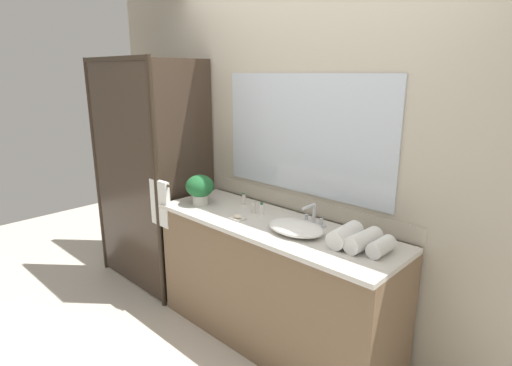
{
  "coord_description": "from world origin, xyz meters",
  "views": [
    {
      "loc": [
        1.7,
        -1.94,
        1.87
      ],
      "look_at": [
        -0.15,
        0.0,
        1.15
      ],
      "focal_mm": 28.76,
      "sensor_mm": 36.0,
      "label": 1
    }
  ],
  "objects_px": {
    "soap_dish": "(238,218)",
    "sink_basin": "(296,228)",
    "rolled_towel_middle": "(363,240)",
    "amenity_bottle_shampoo": "(254,207)",
    "amenity_bottle_conditioner": "(262,209)",
    "rolled_towel_far_edge": "(345,235)",
    "rolled_towel_near_edge": "(381,247)",
    "faucet": "(313,218)",
    "potted_plant": "(200,188)",
    "amenity_bottle_lotion": "(244,199)"
  },
  "relations": [
    {
      "from": "amenity_bottle_conditioner",
      "to": "rolled_towel_far_edge",
      "type": "relative_size",
      "value": 0.35
    },
    {
      "from": "amenity_bottle_shampoo",
      "to": "rolled_towel_far_edge",
      "type": "bearing_deg",
      "value": -2.35
    },
    {
      "from": "potted_plant",
      "to": "rolled_towel_far_edge",
      "type": "distance_m",
      "value": 1.22
    },
    {
      "from": "amenity_bottle_shampoo",
      "to": "rolled_towel_near_edge",
      "type": "relative_size",
      "value": 0.48
    },
    {
      "from": "rolled_towel_near_edge",
      "to": "amenity_bottle_conditioner",
      "type": "bearing_deg",
      "value": 177.91
    },
    {
      "from": "rolled_towel_middle",
      "to": "amenity_bottle_shampoo",
      "type": "bearing_deg",
      "value": 178.98
    },
    {
      "from": "rolled_towel_far_edge",
      "to": "rolled_towel_middle",
      "type": "bearing_deg",
      "value": 8.26
    },
    {
      "from": "potted_plant",
      "to": "soap_dish",
      "type": "xyz_separation_m",
      "value": [
        0.45,
        -0.04,
        -0.12
      ]
    },
    {
      "from": "soap_dish",
      "to": "rolled_towel_far_edge",
      "type": "xyz_separation_m",
      "value": [
        0.76,
        0.14,
        0.04
      ]
    },
    {
      "from": "amenity_bottle_conditioner",
      "to": "rolled_towel_middle",
      "type": "xyz_separation_m",
      "value": [
        0.82,
        -0.03,
        0.01
      ]
    },
    {
      "from": "sink_basin",
      "to": "amenity_bottle_shampoo",
      "type": "bearing_deg",
      "value": 169.0
    },
    {
      "from": "amenity_bottle_lotion",
      "to": "faucet",
      "type": "bearing_deg",
      "value": 0.54
    },
    {
      "from": "amenity_bottle_conditioner",
      "to": "amenity_bottle_shampoo",
      "type": "bearing_deg",
      "value": -164.01
    },
    {
      "from": "sink_basin",
      "to": "amenity_bottle_conditioner",
      "type": "xyz_separation_m",
      "value": [
        -0.39,
        0.11,
        0.01
      ]
    },
    {
      "from": "potted_plant",
      "to": "amenity_bottle_conditioner",
      "type": "height_order",
      "value": "potted_plant"
    },
    {
      "from": "amenity_bottle_shampoo",
      "to": "rolled_towel_middle",
      "type": "bearing_deg",
      "value": -1.02
    },
    {
      "from": "rolled_towel_far_edge",
      "to": "sink_basin",
      "type": "bearing_deg",
      "value": -170.06
    },
    {
      "from": "amenity_bottle_shampoo",
      "to": "soap_dish",
      "type": "bearing_deg",
      "value": -85.22
    },
    {
      "from": "sink_basin",
      "to": "faucet",
      "type": "bearing_deg",
      "value": 90.0
    },
    {
      "from": "rolled_towel_near_edge",
      "to": "rolled_towel_far_edge",
      "type": "height_order",
      "value": "rolled_towel_far_edge"
    },
    {
      "from": "soap_dish",
      "to": "amenity_bottle_lotion",
      "type": "relative_size",
      "value": 1.06
    },
    {
      "from": "rolled_towel_near_edge",
      "to": "rolled_towel_middle",
      "type": "distance_m",
      "value": 0.11
    },
    {
      "from": "faucet",
      "to": "amenity_bottle_shampoo",
      "type": "xyz_separation_m",
      "value": [
        -0.45,
        -0.09,
        -0.01
      ]
    },
    {
      "from": "faucet",
      "to": "rolled_towel_middle",
      "type": "distance_m",
      "value": 0.44
    },
    {
      "from": "faucet",
      "to": "rolled_towel_far_edge",
      "type": "xyz_separation_m",
      "value": [
        0.32,
        -0.12,
        0.01
      ]
    },
    {
      "from": "rolled_towel_middle",
      "to": "rolled_towel_far_edge",
      "type": "distance_m",
      "value": 0.11
    },
    {
      "from": "soap_dish",
      "to": "rolled_towel_middle",
      "type": "relative_size",
      "value": 0.38
    },
    {
      "from": "soap_dish",
      "to": "rolled_towel_near_edge",
      "type": "xyz_separation_m",
      "value": [
        0.98,
        0.16,
        0.03
      ]
    },
    {
      "from": "amenity_bottle_lotion",
      "to": "sink_basin",
      "type": "bearing_deg",
      "value": -15.19
    },
    {
      "from": "faucet",
      "to": "amenity_bottle_conditioner",
      "type": "height_order",
      "value": "faucet"
    },
    {
      "from": "soap_dish",
      "to": "amenity_bottle_shampoo",
      "type": "height_order",
      "value": "amenity_bottle_shampoo"
    },
    {
      "from": "sink_basin",
      "to": "amenity_bottle_lotion",
      "type": "relative_size",
      "value": 4.11
    },
    {
      "from": "sink_basin",
      "to": "soap_dish",
      "type": "distance_m",
      "value": 0.45
    },
    {
      "from": "amenity_bottle_conditioner",
      "to": "rolled_towel_middle",
      "type": "relative_size",
      "value": 0.34
    },
    {
      "from": "rolled_towel_middle",
      "to": "amenity_bottle_lotion",
      "type": "bearing_deg",
      "value": 174.59
    },
    {
      "from": "sink_basin",
      "to": "rolled_towel_far_edge",
      "type": "xyz_separation_m",
      "value": [
        0.32,
        0.06,
        0.02
      ]
    },
    {
      "from": "rolled_towel_middle",
      "to": "potted_plant",
      "type": "bearing_deg",
      "value": -174.83
    },
    {
      "from": "sink_basin",
      "to": "rolled_towel_middle",
      "type": "bearing_deg",
      "value": 9.51
    },
    {
      "from": "sink_basin",
      "to": "rolled_towel_middle",
      "type": "relative_size",
      "value": 1.49
    },
    {
      "from": "amenity_bottle_shampoo",
      "to": "rolled_towel_far_edge",
      "type": "height_order",
      "value": "rolled_towel_far_edge"
    },
    {
      "from": "rolled_towel_middle",
      "to": "rolled_towel_near_edge",
      "type": "bearing_deg",
      "value": -0.44
    },
    {
      "from": "sink_basin",
      "to": "rolled_towel_far_edge",
      "type": "height_order",
      "value": "rolled_towel_far_edge"
    },
    {
      "from": "amenity_bottle_shampoo",
      "to": "amenity_bottle_conditioner",
      "type": "relative_size",
      "value": 1.03
    },
    {
      "from": "soap_dish",
      "to": "sink_basin",
      "type": "bearing_deg",
      "value": 11.29
    },
    {
      "from": "amenity_bottle_conditioner",
      "to": "rolled_towel_far_edge",
      "type": "height_order",
      "value": "rolled_towel_far_edge"
    },
    {
      "from": "sink_basin",
      "to": "faucet",
      "type": "xyz_separation_m",
      "value": [
        -0.0,
        0.18,
        0.02
      ]
    },
    {
      "from": "sink_basin",
      "to": "amenity_bottle_shampoo",
      "type": "xyz_separation_m",
      "value": [
        -0.45,
        0.09,
        0.01
      ]
    },
    {
      "from": "faucet",
      "to": "rolled_towel_middle",
      "type": "xyz_separation_m",
      "value": [
        0.43,
        -0.11,
        0.0
      ]
    },
    {
      "from": "amenity_bottle_lotion",
      "to": "amenity_bottle_conditioner",
      "type": "bearing_deg",
      "value": -15.42
    },
    {
      "from": "sink_basin",
      "to": "rolled_towel_near_edge",
      "type": "relative_size",
      "value": 2.08
    }
  ]
}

